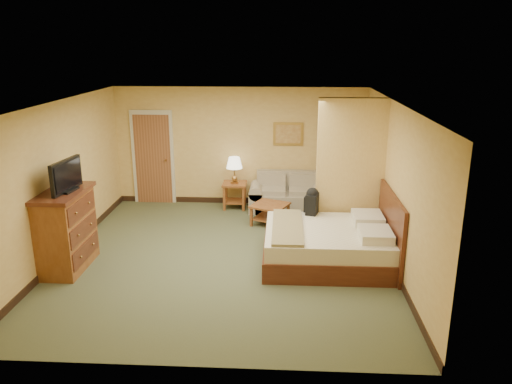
# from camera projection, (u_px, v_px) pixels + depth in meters

# --- Properties ---
(floor) EXTENTS (6.00, 6.00, 0.00)m
(floor) POSITION_uv_depth(u_px,v_px,m) (226.00, 257.00, 8.49)
(floor) COLOR #4E5537
(floor) RESTS_ON ground
(ceiling) EXTENTS (6.00, 6.00, 0.00)m
(ceiling) POSITION_uv_depth(u_px,v_px,m) (223.00, 103.00, 7.74)
(ceiling) COLOR white
(ceiling) RESTS_ON back_wall
(back_wall) EXTENTS (5.50, 0.02, 2.60)m
(back_wall) POSITION_uv_depth(u_px,v_px,m) (240.00, 147.00, 10.98)
(back_wall) COLOR #E0B45F
(back_wall) RESTS_ON floor
(left_wall) EXTENTS (0.02, 6.00, 2.60)m
(left_wall) POSITION_uv_depth(u_px,v_px,m) (59.00, 181.00, 8.26)
(left_wall) COLOR #E0B45F
(left_wall) RESTS_ON floor
(right_wall) EXTENTS (0.02, 6.00, 2.60)m
(right_wall) POSITION_uv_depth(u_px,v_px,m) (395.00, 186.00, 7.97)
(right_wall) COLOR #E0B45F
(right_wall) RESTS_ON floor
(partition) EXTENTS (1.20, 0.15, 2.60)m
(partition) POSITION_uv_depth(u_px,v_px,m) (350.00, 172.00, 8.88)
(partition) COLOR #E0B45F
(partition) RESTS_ON floor
(door) EXTENTS (0.94, 0.16, 2.10)m
(door) POSITION_uv_depth(u_px,v_px,m) (153.00, 158.00, 11.13)
(door) COLOR beige
(door) RESTS_ON floor
(baseboard) EXTENTS (5.50, 0.02, 0.12)m
(baseboard) POSITION_uv_depth(u_px,v_px,m) (241.00, 200.00, 11.33)
(baseboard) COLOR black
(baseboard) RESTS_ON floor
(loveseat) EXTENTS (1.63, 0.76, 0.82)m
(loveseat) POSITION_uv_depth(u_px,v_px,m) (287.00, 198.00, 10.81)
(loveseat) COLOR tan
(loveseat) RESTS_ON floor
(side_table) EXTENTS (0.52, 0.52, 0.57)m
(side_table) POSITION_uv_depth(u_px,v_px,m) (235.00, 191.00, 10.92)
(side_table) COLOR brown
(side_table) RESTS_ON floor
(table_lamp) EXTENTS (0.35, 0.35, 0.57)m
(table_lamp) POSITION_uv_depth(u_px,v_px,m) (234.00, 163.00, 10.74)
(table_lamp) COLOR #A0733A
(table_lamp) RESTS_ON side_table
(coffee_table) EXTENTS (0.86, 0.86, 0.42)m
(coffee_table) POSITION_uv_depth(u_px,v_px,m) (270.00, 210.00, 9.95)
(coffee_table) COLOR brown
(coffee_table) RESTS_ON floor
(wall_picture) EXTENTS (0.65, 0.04, 0.51)m
(wall_picture) POSITION_uv_depth(u_px,v_px,m) (288.00, 134.00, 10.82)
(wall_picture) COLOR #B78E3F
(wall_picture) RESTS_ON back_wall
(dresser) EXTENTS (0.64, 1.21, 1.30)m
(dresser) POSITION_uv_depth(u_px,v_px,m) (66.00, 230.00, 7.92)
(dresser) COLOR brown
(dresser) RESTS_ON floor
(tv) EXTENTS (0.24, 0.82, 0.50)m
(tv) POSITION_uv_depth(u_px,v_px,m) (66.00, 177.00, 7.66)
(tv) COLOR black
(tv) RESTS_ON dresser
(bed) EXTENTS (2.18, 1.85, 1.20)m
(bed) POSITION_uv_depth(u_px,v_px,m) (334.00, 244.00, 8.20)
(bed) COLOR #491D11
(bed) RESTS_ON floor
(backpack) EXTENTS (0.25, 0.32, 0.48)m
(backpack) POSITION_uv_depth(u_px,v_px,m) (312.00, 200.00, 8.78)
(backpack) COLOR black
(backpack) RESTS_ON bed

